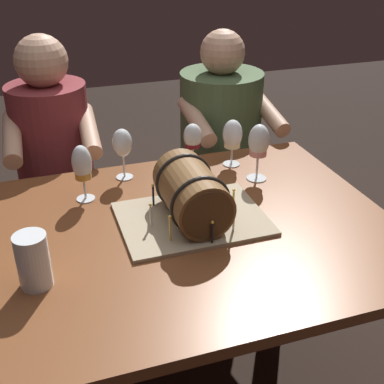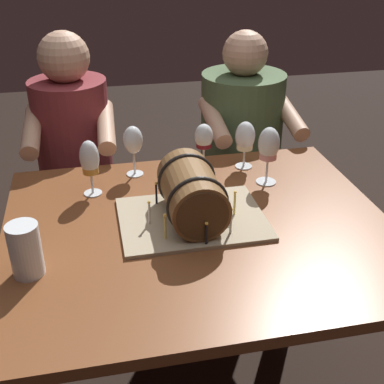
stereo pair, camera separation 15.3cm
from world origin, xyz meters
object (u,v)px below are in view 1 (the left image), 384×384
(beer_pint, at_px, (33,262))
(person_seated_left, at_px, (59,186))
(wine_glass_red, at_px, (193,138))
(person_seated_right, at_px, (220,160))
(wine_glass_empty, at_px, (122,144))
(wine_glass_white, at_px, (232,136))
(wine_glass_rose, at_px, (259,143))
(barrel_cake, at_px, (192,197))
(wine_glass_amber, at_px, (82,166))
(dining_table, at_px, (200,254))

(beer_pint, distance_m, person_seated_left, 0.97)
(wine_glass_red, bearing_deg, person_seated_right, 56.86)
(wine_glass_empty, height_order, wine_glass_white, wine_glass_empty)
(wine_glass_white, bearing_deg, person_seated_right, 74.00)
(wine_glass_rose, distance_m, wine_glass_white, 0.15)
(barrel_cake, xyz_separation_m, wine_glass_white, (0.27, 0.34, 0.03))
(barrel_cake, height_order, wine_glass_white, barrel_cake)
(wine_glass_amber, xyz_separation_m, wine_glass_white, (0.57, 0.10, -0.01))
(wine_glass_amber, bearing_deg, wine_glass_rose, -3.91)
(wine_glass_amber, bearing_deg, dining_table, -41.41)
(wine_glass_empty, bearing_deg, barrel_cake, -68.85)
(barrel_cake, relative_size, wine_glass_empty, 2.39)
(dining_table, distance_m, person_seated_left, 0.88)
(wine_glass_red, relative_size, wine_glass_empty, 0.99)
(wine_glass_amber, height_order, wine_glass_empty, wine_glass_amber)
(barrel_cake, xyz_separation_m, person_seated_right, (0.39, 0.76, -0.27))
(barrel_cake, bearing_deg, dining_table, -64.85)
(barrel_cake, bearing_deg, person_seated_left, 115.36)
(dining_table, relative_size, wine_glass_rose, 5.70)
(barrel_cake, height_order, wine_glass_amber, wine_glass_amber)
(wine_glass_empty, height_order, person_seated_left, person_seated_left)
(person_seated_left, bearing_deg, beer_pint, -97.20)
(wine_glass_amber, height_order, beer_pint, wine_glass_amber)
(wine_glass_white, xyz_separation_m, person_seated_right, (0.12, 0.42, -0.30))
(wine_glass_white, distance_m, person_seated_left, 0.82)
(wine_glass_white, bearing_deg, barrel_cake, -128.69)
(dining_table, bearing_deg, barrel_cake, 115.15)
(wine_glass_red, relative_size, beer_pint, 1.25)
(dining_table, distance_m, wine_glass_amber, 0.48)
(wine_glass_empty, bearing_deg, beer_pint, -122.50)
(wine_glass_rose, distance_m, person_seated_left, 0.93)
(wine_glass_empty, relative_size, person_seated_left, 0.16)
(person_seated_left, relative_size, person_seated_right, 1.02)
(beer_pint, height_order, person_seated_right, person_seated_right)
(dining_table, bearing_deg, wine_glass_empty, 111.51)
(beer_pint, bearing_deg, person_seated_right, 47.01)
(wine_glass_red, distance_m, wine_glass_white, 0.16)
(wine_glass_red, bearing_deg, wine_glass_rose, -34.11)
(wine_glass_red, bearing_deg, wine_glass_empty, 174.28)
(dining_table, distance_m, wine_glass_red, 0.45)
(wine_glass_red, height_order, person_seated_left, person_seated_left)
(wine_glass_rose, bearing_deg, wine_glass_amber, 176.09)
(beer_pint, xyz_separation_m, person_seated_right, (0.87, 0.93, -0.26))
(dining_table, xyz_separation_m, wine_glass_rose, (0.29, 0.23, 0.25))
(barrel_cake, relative_size, beer_pint, 3.01)
(dining_table, distance_m, wine_glass_rose, 0.45)
(wine_glass_red, relative_size, wine_glass_amber, 0.95)
(wine_glass_rose, relative_size, wine_glass_white, 1.16)
(dining_table, xyz_separation_m, wine_glass_white, (0.25, 0.37, 0.22))
(wine_glass_amber, height_order, person_seated_right, person_seated_right)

